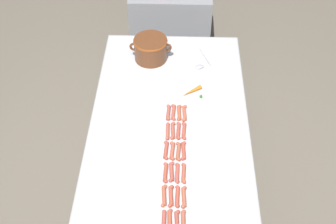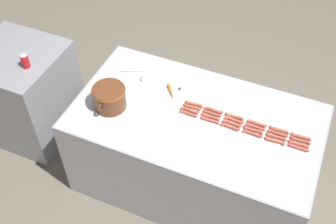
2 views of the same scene
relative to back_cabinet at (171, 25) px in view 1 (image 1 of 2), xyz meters
The scene contains 30 objects.
ground_plane 1.77m from the back_cabinet, 88.83° to the right, with size 20.00×20.00×0.00m, color #756B5B.
griddle_counter 1.70m from the back_cabinet, 88.83° to the right, with size 1.09×1.96×0.87m.
back_cabinet is the anchor object (origin of this frame).
hot_dog_0 2.53m from the back_cabinet, 89.38° to the right, with size 0.03×0.16×0.02m.
hot_dog_1 2.36m from the back_cabinet, 89.46° to the right, with size 0.03×0.16×0.02m.
hot_dog_2 2.19m from the back_cabinet, 89.35° to the right, with size 0.03×0.16×0.02m.
hot_dog_3 2.02m from the back_cabinet, 89.38° to the right, with size 0.03×0.16×0.02m.
hot_dog_4 1.86m from the back_cabinet, 89.17° to the right, with size 0.03×0.16×0.02m.
hot_dog_5 1.69m from the back_cabinet, 89.10° to the right, with size 0.03×0.16×0.02m.
hot_dog_6 2.53m from the back_cabinet, 88.62° to the right, with size 0.03×0.16×0.02m.
hot_dog_7 2.36m from the back_cabinet, 88.46° to the right, with size 0.03×0.16×0.02m.
hot_dog_8 2.19m from the back_cabinet, 88.36° to the right, with size 0.03×0.16×0.02m.
hot_dog_9 2.03m from the back_cabinet, 88.21° to the right, with size 0.03×0.15×0.02m.
hot_dog_10 1.85m from the back_cabinet, 88.05° to the right, with size 0.03×0.16×0.02m.
hot_dog_11 1.69m from the back_cabinet, 87.85° to the right, with size 0.03×0.16×0.02m.
hot_dog_12 2.53m from the back_cabinet, 87.68° to the right, with size 0.04×0.15×0.02m.
hot_dog_13 2.37m from the back_cabinet, 87.51° to the right, with size 0.03×0.16×0.02m.
hot_dog_14 2.20m from the back_cabinet, 87.41° to the right, with size 0.03×0.16×0.02m.
hot_dog_15 2.03m from the back_cabinet, 87.08° to the right, with size 0.03×0.15×0.02m.
hot_dog_16 1.86m from the back_cabinet, 86.86° to the right, with size 0.03×0.16×0.02m.
hot_dog_17 1.69m from the back_cabinet, 86.45° to the right, with size 0.03×0.16×0.02m.
hot_dog_18 2.53m from the back_cabinet, 86.84° to the right, with size 0.03×0.16×0.02m.
hot_dog_19 2.37m from the back_cabinet, 86.57° to the right, with size 0.03×0.16×0.02m.
hot_dog_20 2.20m from the back_cabinet, 86.37° to the right, with size 0.03×0.16×0.02m.
hot_dog_21 2.03m from the back_cabinet, 86.09° to the right, with size 0.03×0.16×0.02m.
hot_dog_22 1.86m from the back_cabinet, 85.68° to the right, with size 0.03×0.16×0.02m.
hot_dog_23 1.70m from the back_cabinet, 85.16° to the right, with size 0.03×0.16×0.02m.
bean_pot 1.15m from the back_cabinet, 97.30° to the right, with size 0.33×0.27×0.19m.
serving_spoon 1.19m from the back_cabinet, 76.17° to the right, with size 0.14×0.26×0.02m.
carrot 1.49m from the back_cabinet, 82.28° to the right, with size 0.16×0.13×0.03m.
Camera 1 is at (0.06, -2.08, 3.10)m, focal length 47.21 mm.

